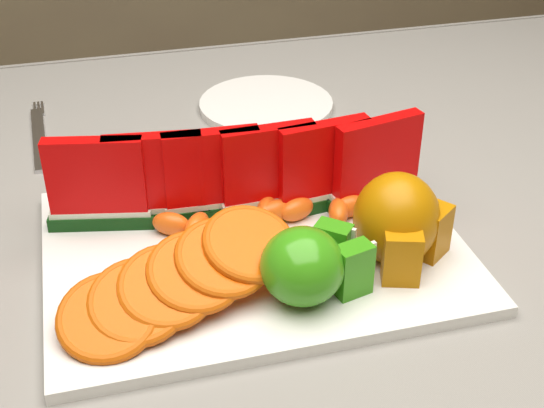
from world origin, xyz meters
TOP-DOWN VIEW (x-y plane):
  - table at (0.00, 0.00)m, footprint 1.40×0.90m
  - tablecloth at (0.00, 0.00)m, footprint 1.53×1.03m
  - platter at (0.07, -0.05)m, footprint 0.40×0.30m
  - apple_cluster at (0.10, -0.13)m, footprint 0.11×0.09m
  - pear_cluster at (0.19, -0.10)m, footprint 0.10×0.10m
  - side_plate at (0.16, 0.27)m, footprint 0.23×0.23m
  - fork at (-0.14, 0.26)m, footprint 0.02×0.20m
  - watermelon_row at (0.07, 0.01)m, footprint 0.39×0.07m
  - orange_fan_front at (-0.01, -0.12)m, footprint 0.24×0.15m
  - orange_fan_back at (0.02, 0.08)m, footprint 0.23×0.10m
  - tangerine_segments at (0.08, -0.02)m, footprint 0.22×0.07m

SIDE VIEW (x-z plane):
  - table at x=0.00m, z-range 0.28..1.03m
  - tablecloth at x=0.00m, z-range 0.62..0.82m
  - fork at x=-0.14m, z-range 0.76..0.76m
  - side_plate at x=0.16m, z-range 0.76..0.77m
  - platter at x=0.07m, z-range 0.76..0.77m
  - tangerine_segments at x=0.08m, z-range 0.77..0.79m
  - orange_fan_back at x=0.02m, z-range 0.77..0.81m
  - orange_fan_front at x=-0.01m, z-range 0.77..0.83m
  - apple_cluster at x=0.10m, z-range 0.77..0.84m
  - pear_cluster at x=0.19m, z-range 0.76..0.85m
  - watermelon_row at x=0.07m, z-range 0.77..0.87m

